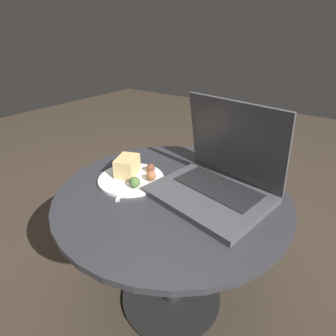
{
  "coord_description": "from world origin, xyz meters",
  "views": [
    {
      "loc": [
        0.38,
        -0.55,
        0.91
      ],
      "look_at": [
        -0.02,
        0.0,
        0.55
      ],
      "focal_mm": 28.0,
      "sensor_mm": 36.0,
      "label": 1
    }
  ],
  "objects": [
    {
      "name": "ground_plane",
      "position": [
        0.0,
        0.0,
        0.0
      ],
      "size": [
        6.0,
        6.0,
        0.0
      ],
      "primitive_type": "plane",
      "color": "#382D23"
    },
    {
      "name": "table",
      "position": [
        0.0,
        0.0,
        0.35
      ],
      "size": [
        0.69,
        0.69,
        0.48
      ],
      "color": "black",
      "rests_on": "ground_plane"
    },
    {
      "name": "napkin",
      "position": [
        -0.13,
        -0.03,
        0.48
      ],
      "size": [
        0.16,
        0.12,
        0.0
      ],
      "color": "white",
      "rests_on": "table"
    },
    {
      "name": "laptop",
      "position": [
        0.12,
        0.07,
        0.53
      ],
      "size": [
        0.36,
        0.31,
        0.27
      ],
      "color": "#47474C",
      "rests_on": "table"
    },
    {
      "name": "beer_glass",
      "position": [
        0.02,
        0.22,
        0.59
      ],
      "size": [
        0.07,
        0.07,
        0.21
      ],
      "color": "#C6701E",
      "rests_on": "table"
    },
    {
      "name": "snack_plate",
      "position": [
        -0.15,
        -0.02,
        0.5
      ],
      "size": [
        0.21,
        0.21,
        0.07
      ],
      "color": "white",
      "rests_on": "table"
    },
    {
      "name": "fork",
      "position": [
        -0.15,
        -0.05,
        0.48
      ],
      "size": [
        0.11,
        0.16,
        0.01
      ],
      "color": "silver",
      "rests_on": "table"
    }
  ]
}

